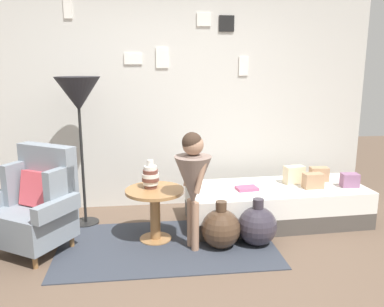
{
  "coord_description": "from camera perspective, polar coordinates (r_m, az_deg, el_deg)",
  "views": [
    {
      "loc": [
        -0.32,
        -2.84,
        1.72
      ],
      "look_at": [
        0.15,
        0.95,
        0.85
      ],
      "focal_mm": 37.7,
      "sensor_mm": 36.0,
      "label": 1
    }
  ],
  "objects": [
    {
      "name": "ground_plane",
      "position": [
        3.34,
        -0.59,
        -18.2
      ],
      "size": [
        12.0,
        12.0,
        0.0
      ],
      "primitive_type": "plane",
      "color": "brown"
    },
    {
      "name": "gallery_wall",
      "position": [
        4.82,
        -3.25,
        7.83
      ],
      "size": [
        4.8,
        0.12,
        2.6
      ],
      "color": "beige",
      "rests_on": "ground"
    },
    {
      "name": "rug",
      "position": [
        3.96,
        -3.6,
        -12.84
      ],
      "size": [
        2.05,
        1.18,
        0.01
      ],
      "primitive_type": "cube",
      "color": "#333842",
      "rests_on": "ground"
    },
    {
      "name": "armchair",
      "position": [
        3.99,
        -21.04,
        -6.77
      ],
      "size": [
        0.9,
        0.85,
        0.97
      ],
      "color": "olive",
      "rests_on": "ground"
    },
    {
      "name": "daybed",
      "position": [
        4.54,
        11.81,
        -7.02
      ],
      "size": [
        1.93,
        0.89,
        0.4
      ],
      "color": "#4C4742",
      "rests_on": "ground"
    },
    {
      "name": "pillow_head",
      "position": [
        4.68,
        21.42,
        -3.54
      ],
      "size": [
        0.19,
        0.13,
        0.15
      ],
      "primitive_type": "cube",
      "rotation": [
        0.0,
        0.0,
        -0.08
      ],
      "color": "gray",
      "rests_on": "daybed"
    },
    {
      "name": "pillow_mid",
      "position": [
        4.8,
        17.52,
        -2.79
      ],
      "size": [
        0.21,
        0.14,
        0.16
      ],
      "primitive_type": "cube",
      "rotation": [
        0.0,
        0.0,
        -0.09
      ],
      "color": "tan",
      "rests_on": "daybed"
    },
    {
      "name": "pillow_back",
      "position": [
        4.51,
        16.76,
        -3.71
      ],
      "size": [
        0.21,
        0.13,
        0.16
      ],
      "primitive_type": "cube",
      "rotation": [
        0.0,
        0.0,
        0.05
      ],
      "color": "tan",
      "rests_on": "daybed"
    },
    {
      "name": "pillow_extra",
      "position": [
        4.61,
        14.24,
        -2.94
      ],
      "size": [
        0.24,
        0.16,
        0.2
      ],
      "primitive_type": "cube",
      "rotation": [
        0.0,
        0.0,
        0.18
      ],
      "color": "beige",
      "rests_on": "daybed"
    },
    {
      "name": "side_table",
      "position": [
        3.95,
        -5.27,
        -7.1
      ],
      "size": [
        0.57,
        0.57,
        0.52
      ],
      "color": "#9E7042",
      "rests_on": "ground"
    },
    {
      "name": "vase_striped",
      "position": [
        3.92,
        -5.89,
        -3.24
      ],
      "size": [
        0.17,
        0.17,
        0.28
      ],
      "color": "brown",
      "rests_on": "side_table"
    },
    {
      "name": "floor_lamp",
      "position": [
        4.29,
        -15.79,
        7.58
      ],
      "size": [
        0.46,
        0.46,
        1.58
      ],
      "color": "black",
      "rests_on": "ground"
    },
    {
      "name": "person_child",
      "position": [
        3.65,
        0.14,
        -3.2
      ],
      "size": [
        0.34,
        0.34,
        1.12
      ],
      "color": "#A37A60",
      "rests_on": "ground"
    },
    {
      "name": "book_on_daybed",
      "position": [
        4.31,
        7.77,
        -4.91
      ],
      "size": [
        0.24,
        0.19,
        0.03
      ],
      "primitive_type": "cube",
      "rotation": [
        0.0,
        0.0,
        0.12
      ],
      "color": "#BF5177",
      "rests_on": "daybed"
    },
    {
      "name": "demijohn_near",
      "position": [
        3.86,
        4.09,
        -10.52
      ],
      "size": [
        0.37,
        0.37,
        0.46
      ],
      "color": "#473323",
      "rests_on": "ground"
    },
    {
      "name": "demijohn_far",
      "position": [
        3.96,
        9.23,
        -10.05
      ],
      "size": [
        0.38,
        0.38,
        0.46
      ],
      "color": "#332D38",
      "rests_on": "ground"
    }
  ]
}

